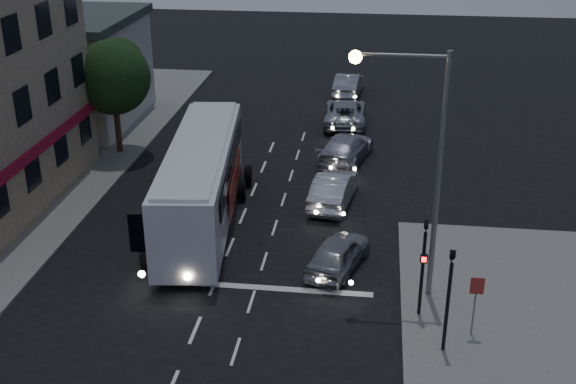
# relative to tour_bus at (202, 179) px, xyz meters

# --- Properties ---
(ground) EXTENTS (120.00, 120.00, 0.00)m
(ground) POSITION_rel_tour_bus_xyz_m (1.65, -7.27, -2.02)
(ground) COLOR black
(road_markings) EXTENTS (8.00, 30.55, 0.01)m
(road_markings) POSITION_rel_tour_bus_xyz_m (2.94, -3.97, -2.02)
(road_markings) COLOR silver
(road_markings) RESTS_ON ground
(tour_bus) EXTENTS (3.86, 12.42, 3.74)m
(tour_bus) POSITION_rel_tour_bus_xyz_m (0.00, 0.00, 0.00)
(tour_bus) COLOR silver
(tour_bus) RESTS_ON ground
(car_suv) EXTENTS (2.72, 4.29, 1.36)m
(car_suv) POSITION_rel_tour_bus_xyz_m (6.22, -3.47, -1.34)
(car_suv) COLOR gray
(car_suv) RESTS_ON ground
(car_sedan_a) EXTENTS (2.21, 4.75, 1.51)m
(car_sedan_a) POSITION_rel_tour_bus_xyz_m (5.63, 2.57, -1.27)
(car_sedan_a) COLOR silver
(car_sedan_a) RESTS_ON ground
(car_sedan_b) EXTENTS (3.19, 5.44, 1.48)m
(car_sedan_b) POSITION_rel_tour_bus_xyz_m (5.91, 8.13, -1.28)
(car_sedan_b) COLOR #ACAAB9
(car_sedan_b) RESTS_ON ground
(car_sedan_c) EXTENTS (2.67, 5.52, 1.51)m
(car_sedan_c) POSITION_rel_tour_bus_xyz_m (5.56, 14.36, -1.27)
(car_sedan_c) COLOR #A0A3AE
(car_sedan_c) RESTS_ON ground
(car_extra) EXTENTS (2.00, 4.84, 1.56)m
(car_extra) POSITION_rel_tour_bus_xyz_m (5.43, 20.61, -1.24)
(car_extra) COLOR #9695A0
(car_extra) RESTS_ON ground
(traffic_signal_main) EXTENTS (0.25, 0.35, 4.10)m
(traffic_signal_main) POSITION_rel_tour_bus_xyz_m (9.25, -6.50, 0.40)
(traffic_signal_main) COLOR black
(traffic_signal_main) RESTS_ON sidewalk_near
(traffic_signal_side) EXTENTS (0.18, 0.15, 4.10)m
(traffic_signal_side) POSITION_rel_tour_bus_xyz_m (9.95, -8.47, 0.40)
(traffic_signal_side) COLOR black
(traffic_signal_side) RESTS_ON sidewalk_near
(regulatory_sign) EXTENTS (0.45, 0.12, 2.20)m
(regulatory_sign) POSITION_rel_tour_bus_xyz_m (10.95, -7.51, -0.43)
(regulatory_sign) COLOR slate
(regulatory_sign) RESTS_ON sidewalk_near
(streetlight) EXTENTS (3.32, 0.44, 9.00)m
(streetlight) POSITION_rel_tour_bus_xyz_m (8.99, -5.07, 3.71)
(streetlight) COLOR slate
(streetlight) RESTS_ON sidewalk_near
(low_building_north) EXTENTS (9.40, 9.40, 6.50)m
(low_building_north) POSITION_rel_tour_bus_xyz_m (-11.85, 12.73, 1.37)
(low_building_north) COLOR #BBB2A4
(low_building_north) RESTS_ON sidewalk_far
(street_tree) EXTENTS (4.00, 4.00, 6.20)m
(street_tree) POSITION_rel_tour_bus_xyz_m (-6.56, 7.75, 2.47)
(street_tree) COLOR black
(street_tree) RESTS_ON sidewalk_far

